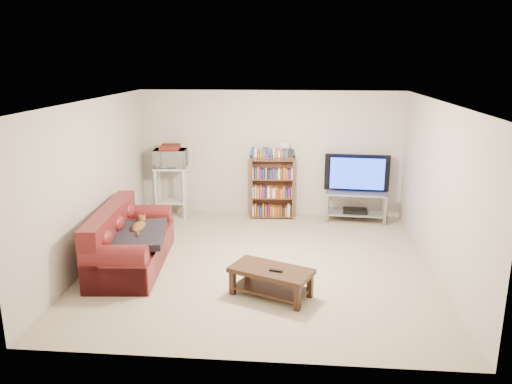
# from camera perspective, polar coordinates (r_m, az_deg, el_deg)

# --- Properties ---
(floor) EXTENTS (5.00, 5.00, 0.00)m
(floor) POSITION_cam_1_polar(r_m,az_deg,el_deg) (7.55, 0.50, -8.16)
(floor) COLOR beige
(floor) RESTS_ON ground
(ceiling) EXTENTS (5.00, 5.00, 0.00)m
(ceiling) POSITION_cam_1_polar(r_m,az_deg,el_deg) (6.97, 0.54, 10.31)
(ceiling) COLOR white
(ceiling) RESTS_ON ground
(wall_back) EXTENTS (5.00, 0.00, 5.00)m
(wall_back) POSITION_cam_1_polar(r_m,az_deg,el_deg) (9.60, 1.69, 4.38)
(wall_back) COLOR silver
(wall_back) RESTS_ON ground
(wall_front) EXTENTS (5.00, 0.00, 5.00)m
(wall_front) POSITION_cam_1_polar(r_m,az_deg,el_deg) (4.79, -1.84, -6.69)
(wall_front) COLOR silver
(wall_front) RESTS_ON ground
(wall_left) EXTENTS (0.00, 5.00, 5.00)m
(wall_left) POSITION_cam_1_polar(r_m,az_deg,el_deg) (7.76, -18.21, 1.06)
(wall_left) COLOR silver
(wall_left) RESTS_ON ground
(wall_right) EXTENTS (0.00, 5.00, 5.00)m
(wall_right) POSITION_cam_1_polar(r_m,az_deg,el_deg) (7.41, 20.18, 0.24)
(wall_right) COLOR silver
(wall_right) RESTS_ON ground
(sofa) EXTENTS (1.06, 2.12, 0.88)m
(sofa) POSITION_cam_1_polar(r_m,az_deg,el_deg) (7.62, -14.54, -5.93)
(sofa) COLOR maroon
(sofa) RESTS_ON floor
(blanket) EXTENTS (0.95, 1.14, 0.18)m
(blanket) POSITION_cam_1_polar(r_m,az_deg,el_deg) (7.38, -13.55, -4.82)
(blanket) COLOR black
(blanket) RESTS_ON sofa
(cat) EXTENTS (0.27, 0.58, 0.17)m
(cat) POSITION_cam_1_polar(r_m,az_deg,el_deg) (7.53, -13.26, -3.91)
(cat) COLOR brown
(cat) RESTS_ON sofa
(coffee_table) EXTENTS (1.16, 0.89, 0.38)m
(coffee_table) POSITION_cam_1_polar(r_m,az_deg,el_deg) (6.49, 1.74, -9.67)
(coffee_table) COLOR #301C11
(coffee_table) RESTS_ON floor
(remote) EXTENTS (0.18, 0.09, 0.02)m
(remote) POSITION_cam_1_polar(r_m,az_deg,el_deg) (6.36, 2.33, -8.96)
(remote) COLOR black
(remote) RESTS_ON coffee_table
(tv_stand) EXTENTS (1.15, 0.58, 0.56)m
(tv_stand) POSITION_cam_1_polar(r_m,az_deg,el_deg) (9.55, 11.31, -1.06)
(tv_stand) COLOR #999EA3
(tv_stand) RESTS_ON floor
(television) EXTENTS (1.21, 0.24, 0.69)m
(television) POSITION_cam_1_polar(r_m,az_deg,el_deg) (9.42, 11.47, 2.04)
(television) COLOR black
(television) RESTS_ON tv_stand
(dvd_player) EXTENTS (0.47, 0.34, 0.06)m
(dvd_player) POSITION_cam_1_polar(r_m,az_deg,el_deg) (9.60, 11.25, -2.12)
(dvd_player) COLOR black
(dvd_player) RESTS_ON tv_stand
(bookshelf) EXTENTS (0.84, 0.30, 1.20)m
(bookshelf) POSITION_cam_1_polar(r_m,az_deg,el_deg) (9.48, 1.89, 0.64)
(bookshelf) COLOR #59311F
(bookshelf) RESTS_ON floor
(shelf_clutter) EXTENTS (0.61, 0.21, 0.28)m
(shelf_clutter) POSITION_cam_1_polar(r_m,az_deg,el_deg) (9.34, 2.53, 4.73)
(shelf_clutter) COLOR silver
(shelf_clutter) RESTS_ON bookshelf
(microwave_stand) EXTENTS (0.65, 0.49, 0.98)m
(microwave_stand) POSITION_cam_1_polar(r_m,az_deg,el_deg) (9.70, -9.63, 0.82)
(microwave_stand) COLOR silver
(microwave_stand) RESTS_ON floor
(microwave) EXTENTS (0.64, 0.46, 0.33)m
(microwave) POSITION_cam_1_polar(r_m,az_deg,el_deg) (9.59, -9.77, 3.84)
(microwave) COLOR silver
(microwave) RESTS_ON microwave_stand
(game_boxes) EXTENTS (0.38, 0.34, 0.05)m
(game_boxes) POSITION_cam_1_polar(r_m,az_deg,el_deg) (9.55, -9.82, 4.97)
(game_boxes) COLOR maroon
(game_boxes) RESTS_ON microwave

